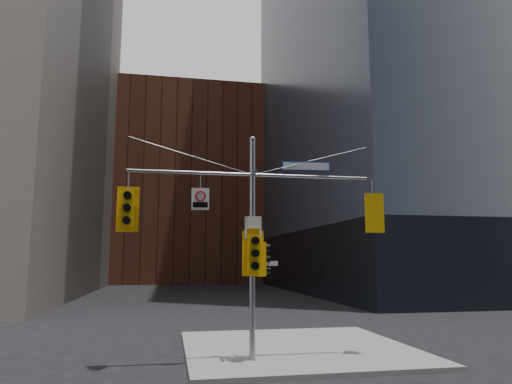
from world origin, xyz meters
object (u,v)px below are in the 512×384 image
object	(u,v)px
signal_assembly	(252,223)
street_sign_blade	(306,166)
traffic_light_pole_side	(262,259)
regulatory_sign_arm	(200,198)
traffic_light_pole_front	(254,253)
traffic_light_east_arm	(373,213)
traffic_light_west_arm	(127,209)

from	to	relation	value
signal_assembly	street_sign_blade	xyz separation A→B (m)	(1.84, 0.00, 1.93)
traffic_light_pole_side	regulatory_sign_arm	bearing A→B (deg)	84.59
traffic_light_pole_front	regulatory_sign_arm	world-z (taller)	regulatory_sign_arm
street_sign_blade	traffic_light_east_arm	bearing A→B (deg)	5.08
traffic_light_west_arm	traffic_light_pole_side	bearing A→B (deg)	-1.45
traffic_light_pole_side	traffic_light_west_arm	bearing A→B (deg)	83.65
traffic_light_east_arm	street_sign_blade	bearing A→B (deg)	10.65
traffic_light_pole_side	regulatory_sign_arm	size ratio (longest dim) A/B	1.55
traffic_light_west_arm	street_sign_blade	xyz separation A→B (m)	(5.77, -0.01, 1.55)
signal_assembly	traffic_light_east_arm	bearing A→B (deg)	0.01
traffic_light_pole_front	street_sign_blade	world-z (taller)	street_sign_blade
traffic_light_east_arm	signal_assembly	bearing A→B (deg)	10.71
street_sign_blade	regulatory_sign_arm	distance (m)	3.72
traffic_light_pole_side	traffic_light_east_arm	bearing A→B (deg)	-96.50
traffic_light_west_arm	regulatory_sign_arm	distance (m)	2.27
traffic_light_pole_front	traffic_light_west_arm	bearing A→B (deg)	176.49
signal_assembly	street_sign_blade	bearing A→B (deg)	0.09
signal_assembly	traffic_light_pole_side	distance (m)	1.21
signal_assembly	regulatory_sign_arm	xyz separation A→B (m)	(-1.69, -0.02, 0.76)
traffic_light_pole_side	regulatory_sign_arm	world-z (taller)	regulatory_sign_arm
traffic_light_east_arm	street_sign_blade	distance (m)	2.82
signal_assembly	traffic_light_pole_side	size ratio (longest dim) A/B	7.34
regulatory_sign_arm	signal_assembly	bearing A→B (deg)	7.22
street_sign_blade	regulatory_sign_arm	xyz separation A→B (m)	(-3.53, -0.02, -1.18)
street_sign_blade	traffic_light_west_arm	bearing A→B (deg)	-174.97
traffic_light_pole_front	street_sign_blade	bearing A→B (deg)	8.90
traffic_light_west_arm	traffic_light_east_arm	bearing A→B (deg)	-1.52
signal_assembly	traffic_light_east_arm	size ratio (longest dim) A/B	5.99
signal_assembly	regulatory_sign_arm	world-z (taller)	signal_assembly
signal_assembly	traffic_light_west_arm	size ratio (longest dim) A/B	5.63
street_sign_blade	signal_assembly	bearing A→B (deg)	-174.77
traffic_light_west_arm	traffic_light_pole_side	size ratio (longest dim) A/B	1.30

